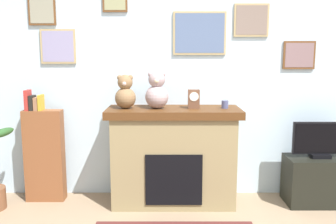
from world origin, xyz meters
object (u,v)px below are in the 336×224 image
at_px(fireplace, 172,155).
at_px(tv_stand, 317,180).
at_px(teddy_bear_grey, 156,92).
at_px(television, 319,140).
at_px(candle_jar, 224,104).
at_px(teddy_bear_cream, 124,93).
at_px(bookshelf, 43,153).
at_px(mantel_clock, 192,99).

height_order(fireplace, tv_stand, fireplace).
bearing_deg(teddy_bear_grey, television, -0.51).
bearing_deg(television, teddy_bear_grey, 179.49).
distance_m(candle_jar, teddy_bear_cream, 1.05).
distance_m(fireplace, teddy_bear_cream, 0.84).
height_order(tv_stand, teddy_bear_grey, teddy_bear_grey).
xyz_separation_m(television, teddy_bear_grey, (-1.74, 0.02, 0.52)).
height_order(tv_stand, teddy_bear_cream, teddy_bear_cream).
bearing_deg(bookshelf, television, -1.95).
bearing_deg(television, tv_stand, 90.00).
bearing_deg(fireplace, television, -1.23).
xyz_separation_m(tv_stand, television, (-0.00, -0.00, 0.44)).
height_order(mantel_clock, teddy_bear_cream, teddy_bear_cream).
height_order(tv_stand, television, television).
bearing_deg(candle_jar, television, -0.89).
height_order(television, teddy_bear_grey, teddy_bear_grey).
distance_m(teddy_bear_cream, teddy_bear_grey, 0.33).
distance_m(tv_stand, teddy_bear_cream, 2.28).
xyz_separation_m(teddy_bear_cream, teddy_bear_grey, (0.33, -0.00, 0.02)).
bearing_deg(fireplace, mantel_clock, -5.14).
height_order(bookshelf, television, bookshelf).
height_order(television, candle_jar, candle_jar).
distance_m(tv_stand, mantel_clock, 1.62).
distance_m(candle_jar, teddy_bear_grey, 0.73).
bearing_deg(teddy_bear_cream, fireplace, 2.06).
xyz_separation_m(candle_jar, mantel_clock, (-0.33, -0.00, 0.06)).
distance_m(television, candle_jar, 1.10).
bearing_deg(candle_jar, teddy_bear_grey, -179.96).
distance_m(fireplace, mantel_clock, 0.65).
distance_m(mantel_clock, teddy_bear_grey, 0.39).
height_order(bookshelf, candle_jar, bookshelf).
xyz_separation_m(fireplace, teddy_bear_grey, (-0.18, -0.02, 0.69)).
distance_m(fireplace, teddy_bear_grey, 0.71).
relative_size(bookshelf, mantel_clock, 6.21).
distance_m(tv_stand, teddy_bear_grey, 1.99).
relative_size(teddy_bear_cream, teddy_bear_grey, 0.90).
bearing_deg(tv_stand, mantel_clock, 179.44).
height_order(fireplace, teddy_bear_grey, teddy_bear_grey).
distance_m(tv_stand, television, 0.44).
relative_size(fireplace, tv_stand, 2.03).
relative_size(mantel_clock, teddy_bear_cream, 0.56).
distance_m(bookshelf, teddy_bear_grey, 1.42).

